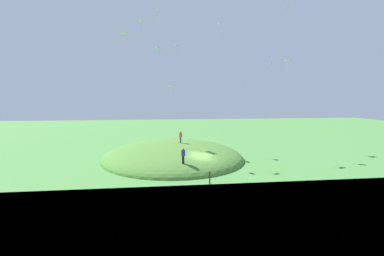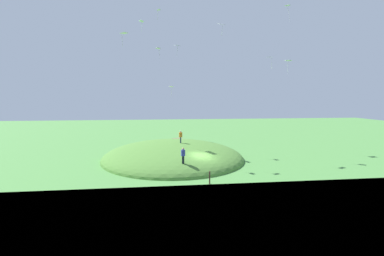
% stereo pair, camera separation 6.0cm
% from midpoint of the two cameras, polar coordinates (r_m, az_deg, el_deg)
% --- Properties ---
extents(ground_plane, '(160.00, 160.00, 0.00)m').
position_cam_midpoint_polar(ground_plane, '(35.00, 2.13, -8.25)').
color(ground_plane, '#4B863F').
extents(grass_hill, '(23.12, 20.03, 4.54)m').
position_cam_midpoint_polar(grass_hill, '(41.58, -3.78, -5.95)').
color(grass_hill, '#4C7F33').
rests_on(grass_hill, ground_plane).
extents(dirt_path, '(14.83, 8.73, 0.04)m').
position_cam_midpoint_polar(dirt_path, '(54.77, 0.98, -2.99)').
color(dirt_path, brown).
rests_on(dirt_path, ground_plane).
extents(person_on_hilltop, '(0.58, 0.58, 1.75)m').
position_cam_midpoint_polar(person_on_hilltop, '(40.45, -2.24, -1.48)').
color(person_on_hilltop, '#233350').
rests_on(person_on_hilltop, grass_hill).
extents(person_walking_path, '(0.66, 0.66, 1.80)m').
position_cam_midpoint_polar(person_walking_path, '(32.00, -1.73, -5.12)').
color(person_walking_path, black).
rests_on(person_walking_path, grass_hill).
extents(kite_0, '(1.37, 1.35, 1.94)m').
position_cam_midpoint_polar(kite_0, '(44.15, -13.38, 17.83)').
color(kite_0, white).
extents(kite_3, '(1.12, 1.27, 1.81)m').
position_cam_midpoint_polar(kite_3, '(43.67, 5.93, 19.80)').
color(kite_3, white).
extents(kite_4, '(0.79, 0.91, 1.46)m').
position_cam_midpoint_polar(kite_4, '(38.54, -2.91, 15.97)').
color(kite_4, white).
extents(kite_5, '(0.88, 0.74, 1.32)m').
position_cam_midpoint_polar(kite_5, '(38.73, -6.70, 15.40)').
color(kite_5, white).
extents(kite_7, '(0.79, 0.77, 1.97)m').
position_cam_midpoint_polar(kite_7, '(40.85, 18.59, 21.84)').
color(kite_7, white).
extents(kite_8, '(0.74, 0.52, 1.54)m').
position_cam_midpoint_polar(kite_8, '(50.69, -6.65, 22.23)').
color(kite_8, silver).
extents(kite_9, '(0.98, 1.01, 1.76)m').
position_cam_midpoint_polar(kite_9, '(43.86, 15.29, 13.34)').
color(kite_9, white).
extents(kite_11, '(1.05, 0.94, 1.78)m').
position_cam_midpoint_polar(kite_11, '(48.57, -4.09, 8.11)').
color(kite_11, silver).
extents(kite_12, '(1.03, 0.86, 1.91)m').
position_cam_midpoint_polar(kite_12, '(48.24, -10.01, 20.12)').
color(kite_12, white).
extents(kite_14, '(0.91, 1.21, 2.23)m').
position_cam_midpoint_polar(kite_14, '(49.89, 18.68, 12.50)').
color(kite_14, white).
extents(mooring_post, '(0.14, 0.14, 1.31)m').
position_cam_midpoint_polar(mooring_post, '(29.21, 3.59, -9.84)').
color(mooring_post, brown).
rests_on(mooring_post, ground_plane).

